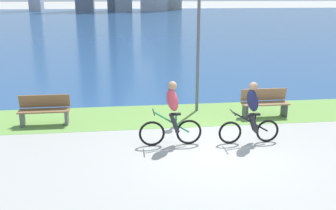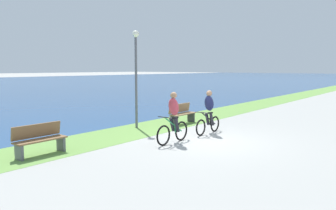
% 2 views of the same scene
% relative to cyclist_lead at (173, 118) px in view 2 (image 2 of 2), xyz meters
% --- Properties ---
extents(ground_plane, '(300.00, 300.00, 0.00)m').
position_rel_cyclist_lead_xyz_m(ground_plane, '(1.01, -0.58, -0.85)').
color(ground_plane, '#9E9E99').
extents(grass_strip_bayside, '(120.00, 2.45, 0.01)m').
position_rel_cyclist_lead_xyz_m(grass_strip_bayside, '(1.01, 2.49, -0.84)').
color(grass_strip_bayside, '#6B9947').
rests_on(grass_strip_bayside, ground).
extents(cyclist_lead, '(1.65, 0.52, 1.72)m').
position_rel_cyclist_lead_xyz_m(cyclist_lead, '(0.00, 0.00, 0.00)').
color(cyclist_lead, black).
rests_on(cyclist_lead, ground).
extents(cyclist_trailing, '(1.65, 0.52, 1.66)m').
position_rel_cyclist_lead_xyz_m(cyclist_trailing, '(2.09, -0.10, -0.01)').
color(cyclist_trailing, black).
rests_on(cyclist_trailing, ground).
extents(bench_near_path, '(1.50, 0.47, 0.90)m').
position_rel_cyclist_lead_xyz_m(bench_near_path, '(3.28, 2.04, -0.39)').
color(bench_near_path, olive).
rests_on(bench_near_path, ground).
extents(bench_far_along_path, '(1.50, 0.47, 0.90)m').
position_rel_cyclist_lead_xyz_m(bench_far_along_path, '(-3.60, 2.10, -0.39)').
color(bench_far_along_path, brown).
rests_on(bench_far_along_path, ground).
extents(lamppost_tall, '(0.28, 0.28, 4.03)m').
position_rel_cyclist_lead_xyz_m(lamppost_tall, '(1.24, 2.91, 1.78)').
color(lamppost_tall, '#595960').
rests_on(lamppost_tall, ground).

